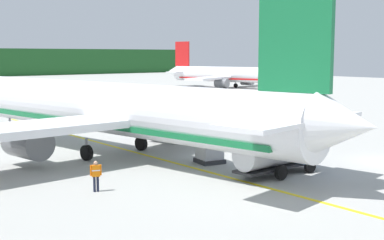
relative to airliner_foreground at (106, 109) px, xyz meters
name	(u,v)px	position (x,y,z in m)	size (l,w,h in m)	color
ground	(75,108)	(13.59, 33.17, -3.49)	(240.00, 320.00, 0.20)	#A8A8A3
airliner_foreground	(106,109)	(0.00, 0.00, 0.00)	(34.51, 41.59, 11.90)	white
airliner_mid_apron	(234,75)	(60.30, 50.22, -0.40)	(30.05, 35.95, 10.48)	white
service_truck_baggage	(279,152)	(4.95, -12.68, -1.99)	(6.41, 2.64, 2.40)	#2659A5
cargo_container_far	(210,150)	(3.84, -7.41, -2.49)	(1.96, 1.96, 1.91)	#333338
crew_loader_right	(96,174)	(-5.97, -9.33, -2.38)	(0.59, 0.38, 1.71)	#191E33
apron_guide_line	(162,160)	(1.92, -4.44, -3.39)	(0.30, 60.00, 0.01)	yellow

